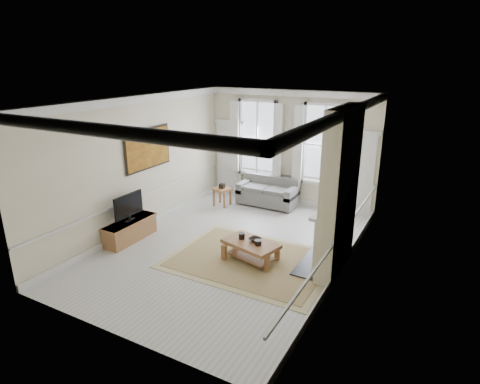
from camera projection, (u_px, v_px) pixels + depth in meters
The scene contains 23 objects.
floor at pixel (230, 247), 9.44m from camera, with size 7.20×7.20×0.00m, color #B7B5AD.
ceiling at pixel (228, 100), 8.36m from camera, with size 7.20×7.20×0.00m, color white.
back_wall at pixel (290, 148), 11.90m from camera, with size 5.20×5.20×0.00m, color beige.
left_wall at pixel (140, 164), 10.08m from camera, with size 7.20×7.20×0.00m, color beige.
right_wall at pixel (346, 196), 7.72m from camera, with size 7.20×7.20×0.00m, color beige.
window_left at pixel (257, 139), 12.27m from camera, with size 1.26×0.20×2.20m, color #B2BCC6, non-canonical shape.
window_right at pixel (324, 145), 11.32m from camera, with size 1.26×0.20×2.20m, color #B2BCC6, non-canonical shape.
door_left at pixel (229, 159), 12.97m from camera, with size 0.90×0.08×2.30m, color silver.
door_right at pixel (357, 175), 11.11m from camera, with size 0.90×0.08×2.30m, color silver.
painting at pixel (148, 149), 10.20m from camera, with size 0.05×1.66×1.06m, color #A7791C.
chimney_breast at pixel (340, 192), 7.97m from camera, with size 0.35×1.70×3.38m, color beige.
hearth at pixel (314, 262), 8.69m from camera, with size 0.55×1.50×0.05m, color black.
fireplace at pixel (325, 234), 8.38m from camera, with size 0.21×1.45×1.33m.
mirror at pixel (330, 174), 7.95m from camera, with size 0.06×1.26×1.06m, color gold.
sofa at pixel (268, 193), 12.11m from camera, with size 1.76×0.86×0.84m.
side_table at pixel (222, 192), 12.02m from camera, with size 0.55×0.55×0.54m.
rug at pixel (251, 260), 8.82m from camera, with size 3.50×2.60×0.02m, color #A48B54.
coffee_table at pixel (251, 245), 8.71m from camera, with size 1.33×0.97×0.45m.
ceramic_pot_a at pixel (242, 236), 8.81m from camera, with size 0.14×0.14×0.14m, color black.
ceramic_pot_b at pixel (258, 243), 8.53m from camera, with size 0.15×0.15×0.10m, color black.
bowl at pixel (255, 239), 8.73m from camera, with size 0.26×0.26×0.06m, color black.
tv_stand at pixel (130, 230), 9.75m from camera, with size 0.46×1.42×0.51m, color brown.
tv at pixel (129, 205), 9.54m from camera, with size 0.08×0.90×0.68m.
Camera 1 is at (4.29, -7.39, 4.22)m, focal length 30.00 mm.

